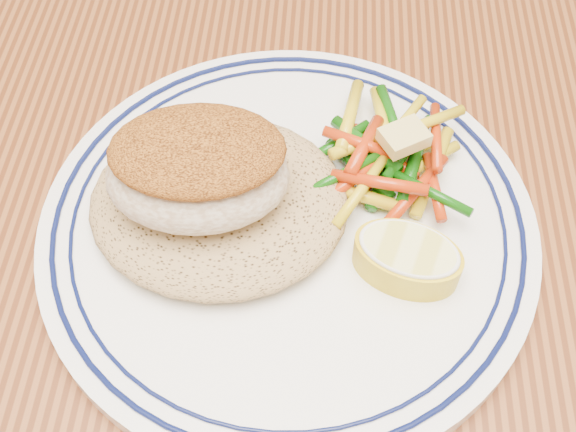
{
  "coord_description": "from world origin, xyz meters",
  "views": [
    {
      "loc": [
        -0.02,
        -0.24,
        1.1
      ],
      "look_at": [
        -0.04,
        -0.01,
        0.77
      ],
      "focal_mm": 45.0,
      "sensor_mm": 36.0,
      "label": 1
    }
  ],
  "objects_px": {
    "rice_pilaf": "(219,199)",
    "dining_table": "(343,304)",
    "plate": "(288,227)",
    "lemon_wedge": "(407,258)",
    "fish_fillet": "(198,170)",
    "vegetable_pile": "(386,156)"
  },
  "relations": [
    {
      "from": "lemon_wedge",
      "to": "plate",
      "type": "bearing_deg",
      "value": 156.33
    },
    {
      "from": "rice_pilaf",
      "to": "vegetable_pile",
      "type": "height_order",
      "value": "vegetable_pile"
    },
    {
      "from": "plate",
      "to": "vegetable_pile",
      "type": "bearing_deg",
      "value": 36.2
    },
    {
      "from": "dining_table",
      "to": "fish_fillet",
      "type": "relative_size",
      "value": 14.97
    },
    {
      "from": "dining_table",
      "to": "vegetable_pile",
      "type": "bearing_deg",
      "value": 61.51
    },
    {
      "from": "plate",
      "to": "vegetable_pile",
      "type": "height_order",
      "value": "vegetable_pile"
    },
    {
      "from": "rice_pilaf",
      "to": "dining_table",
      "type": "bearing_deg",
      "value": 5.02
    },
    {
      "from": "dining_table",
      "to": "lemon_wedge",
      "type": "height_order",
      "value": "lemon_wedge"
    },
    {
      "from": "fish_fillet",
      "to": "lemon_wedge",
      "type": "relative_size",
      "value": 1.49
    },
    {
      "from": "rice_pilaf",
      "to": "plate",
      "type": "bearing_deg",
      "value": -4.76
    },
    {
      "from": "dining_table",
      "to": "plate",
      "type": "distance_m",
      "value": 0.11
    },
    {
      "from": "fish_fillet",
      "to": "lemon_wedge",
      "type": "xyz_separation_m",
      "value": [
        0.11,
        -0.03,
        -0.03
      ]
    },
    {
      "from": "plate",
      "to": "fish_fillet",
      "type": "xyz_separation_m",
      "value": [
        -0.05,
        -0.0,
        0.05
      ]
    },
    {
      "from": "fish_fillet",
      "to": "vegetable_pile",
      "type": "height_order",
      "value": "fish_fillet"
    },
    {
      "from": "rice_pilaf",
      "to": "fish_fillet",
      "type": "relative_size",
      "value": 1.44
    },
    {
      "from": "fish_fillet",
      "to": "vegetable_pile",
      "type": "bearing_deg",
      "value": 22.6
    },
    {
      "from": "vegetable_pile",
      "to": "lemon_wedge",
      "type": "height_order",
      "value": "vegetable_pile"
    },
    {
      "from": "dining_table",
      "to": "rice_pilaf",
      "type": "xyz_separation_m",
      "value": [
        -0.08,
        -0.01,
        0.13
      ]
    },
    {
      "from": "dining_table",
      "to": "vegetable_pile",
      "type": "relative_size",
      "value": 13.42
    },
    {
      "from": "plate",
      "to": "lemon_wedge",
      "type": "relative_size",
      "value": 4.17
    },
    {
      "from": "dining_table",
      "to": "rice_pilaf",
      "type": "bearing_deg",
      "value": -174.98
    },
    {
      "from": "vegetable_pile",
      "to": "plate",
      "type": "bearing_deg",
      "value": -143.8
    }
  ]
}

